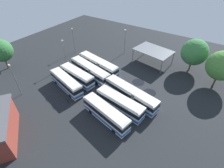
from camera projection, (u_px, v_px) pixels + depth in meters
ground_plane at (102, 91)px, 42.61m from camera, size 92.64×92.64×0.00m
bus_row0_slot1 at (131, 94)px, 38.66m from camera, size 14.10×5.30×3.57m
bus_row0_slot2 at (120, 103)px, 36.36m from camera, size 11.64×4.04×3.57m
bus_row0_slot3 at (106, 113)px, 34.14m from camera, size 11.61×4.88×3.57m
bus_row1_slot0 at (98, 65)px, 48.77m from camera, size 14.10×5.11×3.57m
bus_row1_slot1 at (90, 71)px, 46.34m from camera, size 14.09×5.48×3.57m
bus_row1_slot2 at (77, 76)px, 44.43m from camera, size 10.95×4.14×3.57m
bus_row1_slot3 at (66, 83)px, 42.11m from camera, size 11.46×5.23×3.57m
maintenance_shelter at (154, 51)px, 50.57m from camera, size 11.77×9.05×4.39m
lamp_post_far_corner at (15, 79)px, 38.63m from camera, size 0.56×0.28×8.49m
lamp_post_mid_lot at (65, 52)px, 48.82m from camera, size 0.56×0.28×8.41m
lamp_post_by_building at (125, 41)px, 55.48m from camera, size 0.56×0.28×8.24m
lamp_post_near_entrance at (74, 40)px, 55.84m from camera, size 0.56×0.28×8.45m
tree_northeast at (194, 52)px, 46.55m from camera, size 7.22×7.22×9.37m
tree_south_edge at (1, 51)px, 47.27m from camera, size 6.28×6.28×8.91m
tree_northwest at (222, 66)px, 40.64m from camera, size 7.24×7.24×9.60m
puddle_back_corner at (61, 104)px, 38.76m from camera, size 4.00×4.00×0.01m
puddle_front_lane at (150, 93)px, 41.97m from camera, size 3.14×3.14×0.01m
puddle_centre_drain at (51, 98)px, 40.32m from camera, size 2.58×2.58×0.01m
puddle_near_shelter at (138, 82)px, 45.31m from camera, size 3.29×3.29×0.01m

